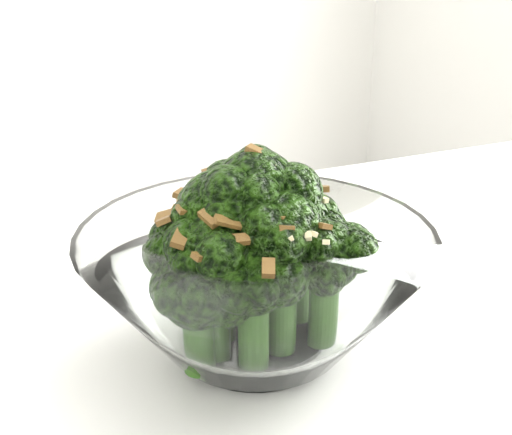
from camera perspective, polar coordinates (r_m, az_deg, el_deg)
broccoli_dish at (r=0.45m, az=-0.18°, el=-4.35°), size 0.21×0.21×0.13m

